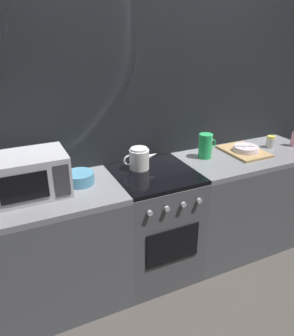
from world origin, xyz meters
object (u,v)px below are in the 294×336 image
Objects in this scene: kettle at (139,159)px; pitcher at (205,146)px; microwave at (30,175)px; spice_jar at (271,142)px; stove_unit at (154,224)px; mixing_bowl at (80,178)px; dish_pile at (245,150)px.

pitcher is (0.58, -0.02, 0.02)m from kettle.
microwave reaches higher than spice_jar.
kettle is 0.58m from pitcher.
spice_jar is (1.24, -0.07, -0.03)m from kettle.
stove_unit is at bearing -3.19° from microwave.
spice_jar reaches higher than mixing_bowl.
spice_jar is at bearing -4.15° from pitcher.
pitcher is at bearing 1.83° from mixing_bowl.
kettle is 2.71× the size of spice_jar.
stove_unit is 0.76m from pitcher.
mixing_bowl is at bearing 179.04° from dish_pile.
microwave is 4.38× the size of spice_jar.
microwave is at bearing 179.75° from dish_pile.
stove_unit is at bearing -177.37° from dish_pile.
dish_pile is at bearing 2.63° from stove_unit.
mixing_bowl is at bearing 173.27° from stove_unit.
stove_unit is at bearing -59.93° from kettle.
microwave is 1.62× the size of kettle.
microwave reaches higher than mixing_bowl.
kettle is at bearing 5.25° from microwave.
stove_unit is at bearing -177.57° from spice_jar.
microwave is 1.74m from dish_pile.
mixing_bowl is (-0.47, -0.06, -0.04)m from kettle.
stove_unit is at bearing -169.14° from pitcher.
pitcher is (1.05, 0.03, 0.06)m from mixing_bowl.
dish_pile reaches higher than stove_unit.
pitcher is at bearing 2.09° from microwave.
pitcher reaches higher than kettle.
kettle is at bearing 176.75° from spice_jar.
microwave is (-0.86, 0.05, 0.59)m from stove_unit.
kettle reaches higher than stove_unit.
stove_unit is 2.25× the size of dish_pile.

